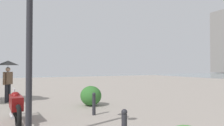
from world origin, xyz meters
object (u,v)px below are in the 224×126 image
lamppost (29,28)px  pedestrian (8,69)px  bollard_mid (94,103)px  motorcycle (16,106)px

lamppost → pedestrian: lamppost is taller
lamppost → pedestrian: size_ratio=1.93×
pedestrian → bollard_mid: 5.27m
lamppost → bollard_mid: lamppost is taller
bollard_mid → motorcycle: bearing=85.2°
lamppost → bollard_mid: 3.60m
lamppost → motorcycle: size_ratio=1.80×
lamppost → motorcycle: lamppost is taller
motorcycle → pedestrian: 4.21m
bollard_mid → pedestrian: bearing=33.8°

